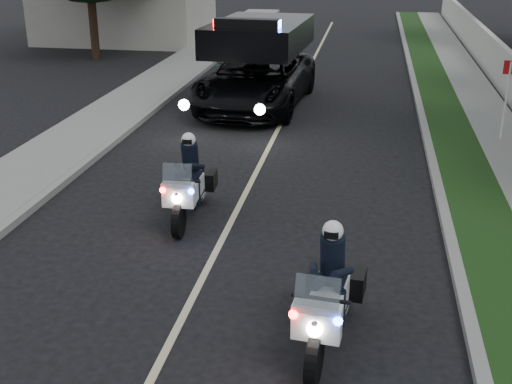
% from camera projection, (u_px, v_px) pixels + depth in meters
% --- Properties ---
extents(ground, '(120.00, 120.00, 0.00)m').
position_uv_depth(ground, '(164.00, 354.00, 8.80)').
color(ground, black).
rests_on(ground, ground).
extents(curb_right, '(0.20, 60.00, 0.15)m').
position_uv_depth(curb_right, '(428.00, 143.00, 17.28)').
color(curb_right, gray).
rests_on(curb_right, ground).
extents(grass_verge, '(1.20, 60.00, 0.16)m').
position_uv_depth(grass_verge, '(455.00, 145.00, 17.17)').
color(grass_verge, '#193814').
rests_on(grass_verge, ground).
extents(sidewalk_right, '(1.40, 60.00, 0.16)m').
position_uv_depth(sidewalk_right, '(507.00, 147.00, 16.97)').
color(sidewalk_right, gray).
rests_on(sidewalk_right, ground).
extents(curb_left, '(0.20, 60.00, 0.15)m').
position_uv_depth(curb_left, '(130.00, 129.00, 18.58)').
color(curb_left, gray).
rests_on(curb_left, ground).
extents(sidewalk_left, '(2.00, 60.00, 0.16)m').
position_uv_depth(sidewalk_left, '(93.00, 127.00, 18.76)').
color(sidewalk_left, gray).
rests_on(sidewalk_left, ground).
extents(lane_marking, '(0.12, 50.00, 0.01)m').
position_uv_depth(lane_marking, '(273.00, 138.00, 17.96)').
color(lane_marking, '#BFB78C').
rests_on(lane_marking, ground).
extents(police_moto_left, '(0.78, 2.04, 1.72)m').
position_uv_depth(police_moto_left, '(190.00, 218.00, 12.97)').
color(police_moto_left, silver).
rests_on(police_moto_left, ground).
extents(police_moto_right, '(0.95, 2.15, 1.77)m').
position_uv_depth(police_moto_right, '(326.00, 343.00, 9.05)').
color(police_moto_right, silver).
rests_on(police_moto_right, ground).
extents(police_suv, '(3.36, 6.57, 3.11)m').
position_uv_depth(police_suv, '(257.00, 106.00, 21.25)').
color(police_suv, black).
rests_on(police_suv, ground).
extents(bicycle, '(0.84, 1.90, 0.96)m').
position_uv_depth(bicycle, '(229.00, 90.00, 23.50)').
color(bicycle, black).
rests_on(bicycle, ground).
extents(cyclist, '(0.59, 0.42, 1.57)m').
position_uv_depth(cyclist, '(229.00, 90.00, 23.50)').
color(cyclist, black).
rests_on(cyclist, ground).
extents(sign_post, '(0.37, 0.37, 2.29)m').
position_uv_depth(sign_post, '(500.00, 144.00, 17.48)').
color(sign_post, red).
rests_on(sign_post, ground).
extents(tree_left_near, '(6.07, 6.07, 9.82)m').
position_uv_depth(tree_left_near, '(136.00, 47.00, 32.17)').
color(tree_left_near, '#1C3E14').
rests_on(tree_left_near, ground).
extents(tree_left_far, '(7.08, 7.08, 11.15)m').
position_uv_depth(tree_left_far, '(97.00, 59.00, 29.02)').
color(tree_left_far, black).
rests_on(tree_left_far, ground).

